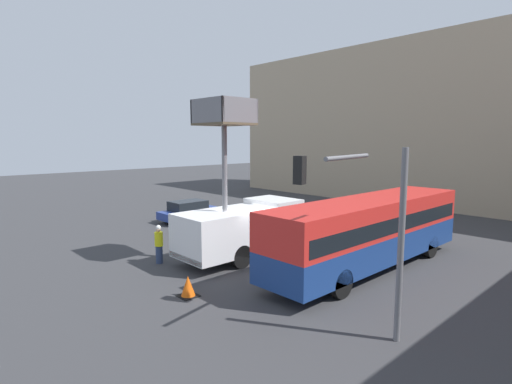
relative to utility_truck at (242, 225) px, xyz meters
name	(u,v)px	position (x,y,z in m)	size (l,w,h in m)	color
ground_plane	(252,261)	(0.68, 0.03, -1.65)	(120.00, 120.00, 0.00)	#38383A
building_backdrop_far	(462,124)	(0.68, 24.86, 5.45)	(44.00, 10.00, 14.21)	tan
utility_truck	(242,225)	(0.00, 0.00, 0.00)	(2.54, 6.37, 7.49)	white
city_bus	(370,228)	(5.04, 3.11, 0.20)	(2.59, 11.98, 3.13)	navy
traffic_light_pole	(359,208)	(7.90, -2.31, 2.09)	(3.39, 3.14, 5.50)	slate
road_worker_near_truck	(159,244)	(-2.01, -3.33, -0.75)	(0.38, 0.38, 1.81)	navy
road_worker_directing	(318,259)	(4.54, 0.12, -0.69)	(0.38, 0.38, 1.89)	navy
traffic_cone_near_truck	(188,287)	(2.26, -4.57, -1.28)	(0.68, 0.68, 0.77)	black
parked_car_curbside	(190,211)	(-9.20, 3.15, -0.91)	(1.85, 4.43, 1.46)	navy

